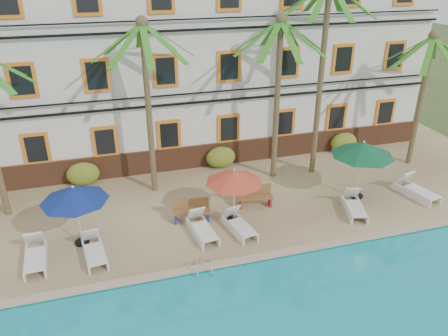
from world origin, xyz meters
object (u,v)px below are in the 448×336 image
object	(u,v)px
palm_e	(425,80)
lounger_d	(239,224)
umbrella_green	(363,149)
lounger_a	(35,255)
lounger_b	(94,250)
bench_left	(191,210)
pool_ladder	(203,270)
lounger_e	(354,206)
bench_right	(255,195)
palm_d	(323,56)
palm_b	(147,85)
umbrella_red	(234,177)
lounger_f	(416,190)
umbrella_blue	(74,194)
palm_c	(278,77)
lounger_c	(202,228)

from	to	relation	value
palm_e	lounger_d	bearing A→B (deg)	-161.45
umbrella_green	lounger_a	distance (m)	13.44
lounger_a	lounger_b	world-z (taller)	lounger_a
bench_left	pool_ladder	size ratio (longest dim) A/B	2.10
lounger_a	lounger_e	bearing A→B (deg)	-0.69
palm_e	bench_right	world-z (taller)	palm_e
palm_d	umbrella_green	bearing A→B (deg)	-75.49
palm_d	umbrella_green	world-z (taller)	palm_d
palm_b	bench_right	bearing A→B (deg)	-33.02
umbrella_green	lounger_e	bearing A→B (deg)	-125.63
palm_b	lounger_e	xyz separation A→B (m)	(7.72, -4.26, -4.60)
umbrella_red	lounger_d	size ratio (longest dim) A/B	1.19
bench_right	lounger_a	bearing A→B (deg)	-169.87
palm_d	bench_left	distance (m)	8.91
umbrella_red	lounger_f	distance (m)	8.53
palm_b	umbrella_red	distance (m)	5.28
palm_b	lounger_d	size ratio (longest dim) A/B	3.92
lounger_a	lounger_f	distance (m)	15.81
lounger_d	lounger_e	world-z (taller)	lounger_e
umbrella_blue	pool_ladder	world-z (taller)	umbrella_blue
palm_e	umbrella_green	size ratio (longest dim) A/B	2.47
umbrella_red	bench_left	world-z (taller)	umbrella_red
lounger_a	umbrella_red	bearing A→B (deg)	5.08
umbrella_blue	lounger_e	size ratio (longest dim) A/B	1.19
palm_c	lounger_a	size ratio (longest dim) A/B	3.73
lounger_e	palm_e	bearing A→B (deg)	33.30
lounger_b	lounger_c	bearing A→B (deg)	4.24
palm_e	umbrella_green	distance (m)	5.52
palm_b	lounger_d	distance (m)	6.81
lounger_d	umbrella_blue	bearing A→B (deg)	171.57
palm_c	palm_d	bearing A→B (deg)	-3.05
bench_left	bench_right	distance (m)	2.88
lounger_e	lounger_a	bearing A→B (deg)	179.31
umbrella_red	umbrella_blue	bearing A→B (deg)	179.27
umbrella_blue	lounger_e	xyz separation A→B (m)	(10.92, -0.89, -1.78)
umbrella_red	lounger_e	size ratio (longest dim) A/B	1.13
lounger_c	lounger_f	bearing A→B (deg)	1.46
lounger_b	lounger_e	size ratio (longest dim) A/B	0.96
palm_d	lounger_c	world-z (taller)	palm_d
lounger_c	palm_b	bearing A→B (deg)	106.77
palm_b	lounger_f	distance (m)	12.58
lounger_c	palm_c	bearing A→B (deg)	40.78
palm_d	lounger_f	xyz separation A→B (m)	(3.30, -3.54, -5.39)
lounger_b	pool_ladder	xyz separation A→B (m)	(3.53, -1.79, -0.29)
umbrella_red	umbrella_green	xyz separation A→B (m)	(5.80, 0.30, 0.34)
pool_ladder	palm_b	bearing A→B (deg)	97.04
palm_d	umbrella_green	distance (m)	4.51
palm_e	pool_ladder	distance (m)	14.11
palm_e	umbrella_green	bearing A→B (deg)	-152.17
lounger_e	pool_ladder	distance (m)	7.22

